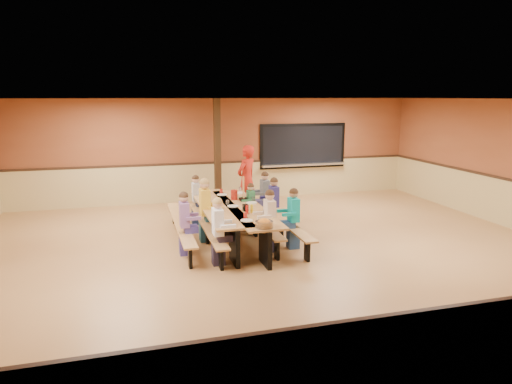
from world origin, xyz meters
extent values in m
plane|color=olive|center=(0.00, 0.00, 0.00)|extent=(12.00, 12.00, 0.00)
cube|color=brown|center=(0.00, 5.00, 1.50)|extent=(12.00, 0.04, 3.00)
cube|color=brown|center=(0.00, -5.00, 1.50)|extent=(12.00, 0.04, 3.00)
cube|color=white|center=(0.00, 0.00, 3.00)|extent=(12.00, 10.00, 0.04)
cube|color=black|center=(2.60, 4.97, 1.55)|extent=(2.60, 0.06, 1.20)
cube|color=silver|center=(2.60, 4.88, 0.98)|extent=(2.70, 0.28, 0.06)
cube|color=black|center=(-0.20, 4.40, 1.50)|extent=(0.18, 0.18, 3.00)
cube|color=#B07E46|center=(-0.28, 0.93, 0.72)|extent=(0.75, 3.60, 0.04)
cube|color=black|center=(-0.28, -0.62, 0.35)|extent=(0.08, 0.60, 0.70)
cube|color=black|center=(-0.28, 2.48, 0.35)|extent=(0.08, 0.60, 0.70)
cube|color=#B07E46|center=(-1.10, 0.93, 0.43)|extent=(0.26, 3.60, 0.04)
cube|color=black|center=(-1.10, 0.93, 0.21)|extent=(0.06, 0.18, 0.41)
cube|color=#B07E46|center=(0.55, 0.93, 0.43)|extent=(0.26, 3.60, 0.04)
cube|color=black|center=(0.55, 0.93, 0.21)|extent=(0.06, 0.18, 0.41)
cube|color=#B07E46|center=(-0.80, 1.16, 0.72)|extent=(0.75, 3.60, 0.04)
cube|color=black|center=(-0.80, -0.39, 0.35)|extent=(0.08, 0.60, 0.70)
cube|color=black|center=(-0.80, 2.71, 0.35)|extent=(0.08, 0.60, 0.70)
cube|color=#B07E46|center=(-1.63, 1.16, 0.43)|extent=(0.26, 3.60, 0.04)
cube|color=black|center=(-1.63, 1.16, 0.21)|extent=(0.06, 0.18, 0.41)
cube|color=#B07E46|center=(0.02, 1.16, 0.43)|extent=(0.26, 3.60, 0.04)
cube|color=black|center=(0.02, 1.16, 0.21)|extent=(0.06, 0.18, 0.41)
imported|color=red|center=(0.35, 3.24, 0.90)|extent=(0.78, 0.75, 1.81)
cylinder|color=#B32117|center=(-0.34, 1.68, 0.85)|extent=(0.16, 0.16, 0.22)
cube|color=black|center=(-0.34, 0.60, 0.80)|extent=(0.10, 0.14, 0.13)
cylinder|color=yellow|center=(-0.26, 0.41, 0.82)|extent=(0.06, 0.06, 0.17)
cylinder|color=#B2140F|center=(-0.38, 0.33, 0.82)|extent=(0.06, 0.06, 0.17)
cube|color=black|center=(-0.16, 1.50, 0.77)|extent=(0.16, 0.16, 0.06)
cube|color=#B07E46|center=(-0.16, 1.50, 1.05)|extent=(0.02, 0.09, 0.50)
camera|label=1|loc=(-2.56, -8.25, 3.05)|focal=32.00mm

